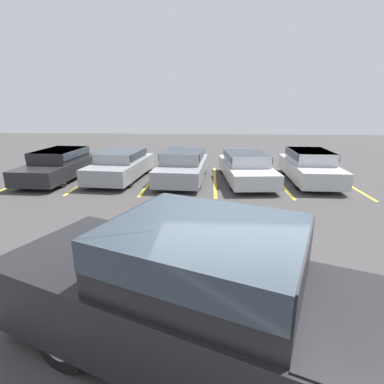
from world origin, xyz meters
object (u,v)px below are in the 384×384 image
Objects in this scene: parked_sedan_a at (60,163)px; wheel_stop_curb at (248,165)px; parked_sedan_c at (183,165)px; parked_sedan_d at (246,166)px; pickup_truck at (229,304)px; parked_sedan_b at (121,164)px; parked_sedan_e at (309,165)px.

parked_sedan_a is 2.86× the size of wheel_stop_curb.
parked_sedan_d is at bearing 94.95° from parked_sedan_c.
parked_sedan_b is (-4.14, 9.64, -0.26)m from pickup_truck.
parked_sedan_a is 10.77m from parked_sedan_e.
parked_sedan_e is (5.36, 0.18, 0.01)m from parked_sedan_c.
parked_sedan_d is at bearing -98.51° from wheel_stop_curb.
parked_sedan_e is (10.77, 0.18, 0.02)m from parked_sedan_a.
parked_sedan_d is 2.87× the size of wheel_stop_curb.
wheel_stop_curb is (-2.20, 3.10, -0.63)m from parked_sedan_e.
pickup_truck is 10.50m from parked_sedan_b.
parked_sedan_c is (-1.43, 9.54, -0.23)m from pickup_truck.
pickup_truck reaches higher than parked_sedan_b.
parked_sedan_c is (5.41, -0.00, 0.01)m from parked_sedan_a.
parked_sedan_c is at bearing 92.37° from parked_sedan_b.
pickup_truck reaches higher than parked_sedan_c.
parked_sedan_c is 5.36m from parked_sedan_e.
parked_sedan_d reaches higher than wheel_stop_curb.
pickup_truck is 1.33× the size of parked_sedan_a.
parked_sedan_a is 2.70m from parked_sedan_b.
wheel_stop_curb is at bearing 113.04° from parked_sedan_a.
pickup_truck is 3.82× the size of wheel_stop_curb.
parked_sedan_d is 3.30m from wheel_stop_curb.
parked_sedan_d is (8.08, 0.07, -0.03)m from parked_sedan_a.
parked_sedan_d is (5.39, -0.03, -0.01)m from parked_sedan_b.
parked_sedan_e is at bearing 87.05° from parked_sedan_d.
parked_sedan_b is 1.00× the size of parked_sedan_e.
parked_sedan_e is (2.68, 0.11, 0.05)m from parked_sedan_d.
parked_sedan_e reaches higher than parked_sedan_a.
pickup_truck is at bearing 11.92° from parked_sedan_c.
pickup_truck is at bearing 37.66° from parked_sedan_a.
parked_sedan_b reaches higher than wheel_stop_curb.
wheel_stop_curb is (5.87, 3.19, -0.59)m from parked_sedan_b.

